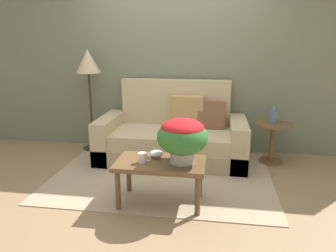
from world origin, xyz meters
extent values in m
plane|color=#997A56|center=(0.00, 0.00, 0.00)|extent=(14.00, 14.00, 0.00)
cube|color=slate|center=(0.00, 1.29, 1.33)|extent=(6.40, 0.12, 2.65)
cube|color=tan|center=(0.00, 0.19, 0.01)|extent=(2.61, 1.89, 0.01)
cube|color=tan|center=(0.04, 0.73, 0.12)|extent=(1.98, 0.93, 0.23)
cube|color=tan|center=(0.04, 0.70, 0.33)|extent=(1.55, 0.84, 0.19)
cube|color=tan|center=(0.04, 1.11, 0.64)|extent=(1.55, 0.17, 0.85)
cube|color=tan|center=(-0.84, 0.73, 0.29)|extent=(0.22, 0.93, 0.59)
cube|color=tan|center=(0.92, 0.73, 0.29)|extent=(0.22, 0.93, 0.59)
cube|color=tan|center=(0.23, 0.94, 0.64)|extent=(0.44, 0.17, 0.44)
cube|color=brown|center=(0.56, 0.95, 0.61)|extent=(0.38, 0.21, 0.39)
cylinder|color=brown|center=(-0.29, -0.68, 0.20)|extent=(0.05, 0.05, 0.41)
cylinder|color=brown|center=(0.48, -0.68, 0.20)|extent=(0.05, 0.05, 0.41)
cylinder|color=brown|center=(-0.29, -0.29, 0.20)|extent=(0.05, 0.05, 0.41)
cylinder|color=brown|center=(0.48, -0.29, 0.20)|extent=(0.05, 0.05, 0.41)
cube|color=brown|center=(0.10, -0.49, 0.43)|extent=(0.88, 0.50, 0.04)
cylinder|color=brown|center=(1.38, 0.85, 0.01)|extent=(0.31, 0.31, 0.03)
cylinder|color=brown|center=(1.38, 0.85, 0.27)|extent=(0.06, 0.06, 0.49)
cylinder|color=brown|center=(1.38, 0.85, 0.53)|extent=(0.47, 0.47, 0.03)
cylinder|color=#2D2823|center=(-1.20, 1.00, 0.01)|extent=(0.30, 0.30, 0.03)
cylinder|color=#2D2823|center=(-1.20, 1.00, 0.59)|extent=(0.03, 0.03, 1.12)
cone|color=#C6B289|center=(-1.20, 1.00, 1.32)|extent=(0.35, 0.35, 0.33)
cylinder|color=#B7B2A8|center=(0.31, -0.48, 0.53)|extent=(0.24, 0.24, 0.15)
ellipsoid|color=#337533|center=(0.31, -0.48, 0.71)|extent=(0.49, 0.49, 0.34)
ellipsoid|color=red|center=(0.31, -0.48, 0.79)|extent=(0.42, 0.42, 0.19)
cylinder|color=white|center=(-0.07, -0.54, 0.50)|extent=(0.08, 0.08, 0.10)
torus|color=white|center=(-0.02, -0.54, 0.50)|extent=(0.07, 0.01, 0.07)
cylinder|color=silver|center=(0.04, -0.38, 0.46)|extent=(0.05, 0.05, 0.02)
ellipsoid|color=silver|center=(0.04, -0.38, 0.49)|extent=(0.14, 0.14, 0.06)
cylinder|color=slate|center=(1.37, 0.84, 0.63)|extent=(0.10, 0.10, 0.17)
cylinder|color=slate|center=(1.37, 0.84, 0.74)|extent=(0.04, 0.04, 0.06)
camera|label=1|loc=(0.61, -3.37, 1.61)|focal=34.07mm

